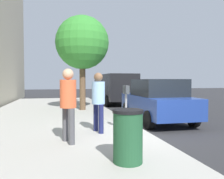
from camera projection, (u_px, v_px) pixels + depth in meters
ground_plane at (144, 134)px, 7.07m from camera, size 80.00×80.00×0.00m
sidewalk_slab at (46, 137)px, 6.38m from camera, size 28.00×6.00×0.15m
parking_meter at (126, 98)px, 6.87m from camera, size 0.36×0.12×1.41m
pedestrian_at_meter at (98, 97)px, 6.68m from camera, size 0.53×0.39×1.80m
pedestrian_bystander at (68, 98)px, 5.53m from camera, size 0.53×0.40×1.86m
parked_sedan_near at (156, 100)px, 9.29m from camera, size 4.44×2.04×1.77m
parked_van_far at (114, 87)px, 16.47m from camera, size 5.27×2.26×2.18m
street_tree at (82, 43)px, 11.80m from camera, size 2.83×2.83×5.01m
traffic_signal at (85, 69)px, 15.58m from camera, size 0.24×0.44×3.60m
trash_bin at (128, 136)px, 4.20m from camera, size 0.59×0.59×1.01m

